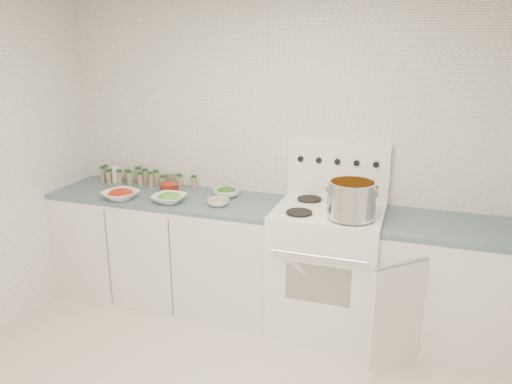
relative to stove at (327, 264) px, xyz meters
name	(u,v)px	position (x,y,z in m)	size (l,w,h in m)	color
room_walls	(193,152)	(-0.48, -1.19, 1.06)	(3.54, 3.04, 2.52)	white
counter_left	(169,247)	(-1.30, 0.00, -0.05)	(1.85, 0.62, 0.90)	white
stove	(327,264)	(0.00, 0.00, 0.00)	(0.76, 0.70, 1.36)	white
counter_right	(445,287)	(0.82, 0.00, -0.05)	(0.89, 0.90, 0.90)	white
stock_pot	(352,198)	(0.17, -0.16, 0.58)	(0.34, 0.32, 0.24)	silver
bowl_tomato	(121,195)	(-1.59, -0.20, 0.44)	(0.32, 0.32, 0.09)	white
bowl_snowpea	(169,198)	(-1.20, -0.15, 0.44)	(0.25, 0.25, 0.08)	white
bowl_broccoli	(226,192)	(-0.84, 0.12, 0.44)	(0.24, 0.24, 0.08)	white
bowl_zucchini	(218,202)	(-0.82, -0.10, 0.43)	(0.21, 0.21, 0.07)	white
bowl_pepper	(169,188)	(-1.31, 0.06, 0.45)	(0.15, 0.15, 0.10)	#5B1B0F
salt_canister	(116,174)	(-1.90, 0.21, 0.47)	(0.07, 0.07, 0.14)	white
tin_can	(170,179)	(-1.41, 0.26, 0.46)	(0.08, 0.08, 0.11)	#A49E8B
spice_cluster	(138,177)	(-1.68, 0.21, 0.47)	(0.88, 0.16, 0.14)	gray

